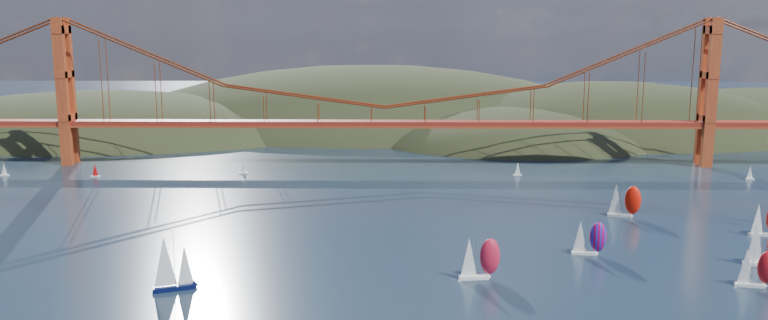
{
  "coord_description": "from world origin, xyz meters",
  "views": [
    {
      "loc": [
        3.83,
        -99.0,
        52.72
      ],
      "look_at": [
        1.01,
        90.0,
        18.23
      ],
      "focal_mm": 35.0,
      "sensor_mm": 36.0,
      "label": 1
    }
  ],
  "objects": [
    {
      "name": "distant_boat_2",
      "position": [
        -100.79,
        155.14,
        2.41
      ],
      "size": [
        3.0,
        2.0,
        4.7
      ],
      "color": "silver",
      "rests_on": "ground"
    },
    {
      "name": "sloop_navy",
      "position": [
        -40.93,
        43.46,
        5.55
      ],
      "size": [
        8.58,
        6.35,
        12.56
      ],
      "rotation": [
        0.0,
        0.0,
        0.36
      ],
      "color": "black",
      "rests_on": "ground"
    },
    {
      "name": "distant_boat_3",
      "position": [
        -50.19,
        161.32,
        2.41
      ],
      "size": [
        3.0,
        2.0,
        4.7
      ],
      "color": "silver",
      "rests_on": "ground"
    },
    {
      "name": "bridge",
      "position": [
        -1.75,
        180.0,
        32.23
      ],
      "size": [
        552.0,
        12.0,
        55.0
      ],
      "color": "maroon",
      "rests_on": "ground"
    },
    {
      "name": "racer_3",
      "position": [
        67.09,
        103.0,
        4.77
      ],
      "size": [
        9.02,
        5.52,
        10.1
      ],
      "rotation": [
        0.0,
        0.0,
        -0.3
      ],
      "color": "silver",
      "rests_on": "ground"
    },
    {
      "name": "distant_boat_4",
      "position": [
        125.68,
        154.18,
        2.41
      ],
      "size": [
        3.0,
        2.0,
        4.7
      ],
      "color": "silver",
      "rests_on": "ground"
    },
    {
      "name": "racer_rwb",
      "position": [
        48.63,
        68.22,
        4.24
      ],
      "size": [
        7.96,
        3.83,
        8.97
      ],
      "rotation": [
        0.0,
        0.0,
        -0.15
      ],
      "color": "white",
      "rests_on": "ground"
    },
    {
      "name": "headlands",
      "position": [
        44.95,
        278.29,
        -12.46
      ],
      "size": [
        725.0,
        225.0,
        96.0
      ],
      "color": "black",
      "rests_on": "ground"
    },
    {
      "name": "racer_4",
      "position": [
        97.1,
        84.61,
        4.36
      ],
      "size": [
        8.1,
        3.39,
        9.24
      ],
      "rotation": [
        0.0,
        0.0,
        0.07
      ],
      "color": "silver",
      "rests_on": "ground"
    },
    {
      "name": "racer_1",
      "position": [
        77.1,
        47.11,
        4.18
      ],
      "size": [
        7.87,
        4.06,
        8.84
      ],
      "rotation": [
        0.0,
        0.0,
        -0.19
      ],
      "color": "white",
      "rests_on": "ground"
    },
    {
      "name": "racer_2",
      "position": [
        85.72,
        60.83,
        5.03
      ],
      "size": [
        9.4,
        4.24,
        10.64
      ],
      "rotation": [
        0.0,
        0.0,
        -0.11
      ],
      "color": "white",
      "rests_on": "ground"
    },
    {
      "name": "distant_boat_1",
      "position": [
        -133.51,
        156.53,
        2.41
      ],
      "size": [
        3.0,
        2.0,
        4.7
      ],
      "color": "silver",
      "rests_on": "ground"
    },
    {
      "name": "racer_0",
      "position": [
        21.44,
        51.14,
        4.68
      ],
      "size": [
        8.76,
        4.09,
        9.89
      ],
      "rotation": [
        0.0,
        0.0,
        0.13
      ],
      "color": "white",
      "rests_on": "ground"
    },
    {
      "name": "distant_boat_8",
      "position": [
        47.1,
        160.06,
        2.41
      ],
      "size": [
        3.0,
        2.0,
        4.7
      ],
      "color": "silver",
      "rests_on": "ground"
    }
  ]
}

